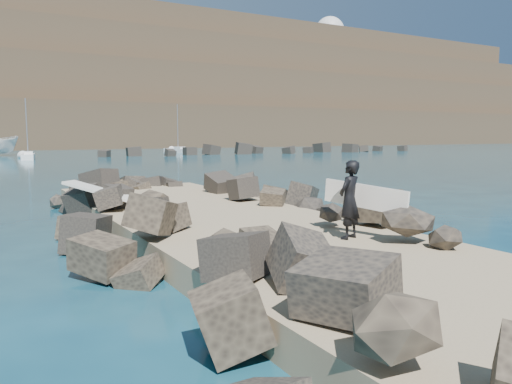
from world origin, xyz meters
The scene contains 13 objects.
ground centered at (0.00, 0.00, 0.00)m, with size 800.00×800.00×0.00m, color #0F384C.
jetty centered at (0.00, -2.00, 0.30)m, with size 6.00×26.00×0.60m, color #8C7759.
riprap_left centered at (-2.90, -1.50, 0.50)m, with size 2.60×22.00×1.00m, color black.
riprap_right centered at (2.90, -1.50, 0.50)m, with size 2.60×22.00×1.00m, color black.
breakwater_secondary centered at (35.00, 55.00, 0.60)m, with size 52.00×4.00×1.20m, color black.
headland centered at (10.00, 160.00, 16.00)m, with size 360.00×140.00×32.00m, color #2D4919.
surfboard_resting centered at (-2.74, 4.09, 1.04)m, with size 0.65×2.59×0.09m, color white.
surfer_with_board centered at (1.17, -3.34, 1.50)m, with size 1.17×2.15×1.79m.
radome centered at (124.00, 156.42, 43.06)m, with size 12.01×12.01×19.02m.
sailboat_d centered at (23.38, 66.45, 0.35)m, with size 2.89×6.79×8.05m.
sailboat_f centered at (38.67, 92.78, 0.35)m, with size 1.94×5.56×6.74m.
sailboat_b centered at (-0.52, 53.61, 0.35)m, with size 2.11×6.18×7.41m.
headland_buildings centered at (16.81, 152.19, 33.97)m, with size 137.50×30.50×5.00m.
Camera 1 is at (-6.25, -12.03, 2.96)m, focal length 35.00 mm.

